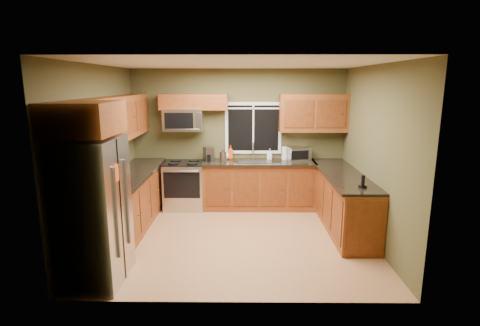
{
  "coord_description": "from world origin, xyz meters",
  "views": [
    {
      "loc": [
        0.1,
        -5.6,
        2.43
      ],
      "look_at": [
        0.05,
        0.35,
        1.15
      ],
      "focal_mm": 28.0,
      "sensor_mm": 36.0,
      "label": 1
    }
  ],
  "objects_px": {
    "paper_towel_roll": "(284,153)",
    "soap_bottle_c": "(226,155)",
    "range": "(185,185)",
    "kettle": "(223,156)",
    "soap_bottle_b": "(270,154)",
    "cordless_phone": "(363,184)",
    "refrigerator": "(92,211)",
    "toaster_oven": "(299,154)",
    "coffee_maker": "(209,155)",
    "soap_bottle_a": "(231,152)",
    "microwave": "(184,120)"
  },
  "relations": [
    {
      "from": "cordless_phone",
      "to": "toaster_oven",
      "type": "bearing_deg",
      "value": 107.84
    },
    {
      "from": "kettle",
      "to": "soap_bottle_a",
      "type": "bearing_deg",
      "value": 64.4
    },
    {
      "from": "paper_towel_roll",
      "to": "soap_bottle_c",
      "type": "height_order",
      "value": "paper_towel_roll"
    },
    {
      "from": "soap_bottle_a",
      "to": "soap_bottle_b",
      "type": "relative_size",
      "value": 1.3
    },
    {
      "from": "soap_bottle_b",
      "to": "cordless_phone",
      "type": "relative_size",
      "value": 1.11
    },
    {
      "from": "microwave",
      "to": "kettle",
      "type": "height_order",
      "value": "microwave"
    },
    {
      "from": "range",
      "to": "microwave",
      "type": "distance_m",
      "value": 1.27
    },
    {
      "from": "refrigerator",
      "to": "microwave",
      "type": "xyz_separation_m",
      "value": [
        0.69,
        2.91,
        0.83
      ]
    },
    {
      "from": "toaster_oven",
      "to": "paper_towel_roll",
      "type": "height_order",
      "value": "paper_towel_roll"
    },
    {
      "from": "toaster_oven",
      "to": "cordless_phone",
      "type": "distance_m",
      "value": 2.09
    },
    {
      "from": "coffee_maker",
      "to": "soap_bottle_b",
      "type": "bearing_deg",
      "value": 9.49
    },
    {
      "from": "paper_towel_roll",
      "to": "soap_bottle_c",
      "type": "distance_m",
      "value": 1.15
    },
    {
      "from": "refrigerator",
      "to": "coffee_maker",
      "type": "distance_m",
      "value": 3.04
    },
    {
      "from": "refrigerator",
      "to": "microwave",
      "type": "height_order",
      "value": "microwave"
    },
    {
      "from": "paper_towel_roll",
      "to": "soap_bottle_c",
      "type": "relative_size",
      "value": 1.6
    },
    {
      "from": "range",
      "to": "paper_towel_roll",
      "type": "height_order",
      "value": "paper_towel_roll"
    },
    {
      "from": "range",
      "to": "cordless_phone",
      "type": "height_order",
      "value": "cordless_phone"
    },
    {
      "from": "microwave",
      "to": "soap_bottle_a",
      "type": "distance_m",
      "value": 1.12
    },
    {
      "from": "toaster_oven",
      "to": "cordless_phone",
      "type": "height_order",
      "value": "toaster_oven"
    },
    {
      "from": "coffee_maker",
      "to": "soap_bottle_c",
      "type": "bearing_deg",
      "value": 30.87
    },
    {
      "from": "refrigerator",
      "to": "kettle",
      "type": "xyz_separation_m",
      "value": [
        1.46,
        2.72,
        0.15
      ]
    },
    {
      "from": "range",
      "to": "kettle",
      "type": "relative_size",
      "value": 3.83
    },
    {
      "from": "soap_bottle_c",
      "to": "toaster_oven",
      "type": "bearing_deg",
      "value": -3.35
    },
    {
      "from": "range",
      "to": "toaster_oven",
      "type": "xyz_separation_m",
      "value": [
        2.24,
        0.15,
        0.6
      ]
    },
    {
      "from": "range",
      "to": "toaster_oven",
      "type": "distance_m",
      "value": 2.33
    },
    {
      "from": "soap_bottle_b",
      "to": "cordless_phone",
      "type": "height_order",
      "value": "soap_bottle_b"
    },
    {
      "from": "range",
      "to": "soap_bottle_c",
      "type": "height_order",
      "value": "soap_bottle_c"
    },
    {
      "from": "toaster_oven",
      "to": "soap_bottle_a",
      "type": "bearing_deg",
      "value": 176.44
    },
    {
      "from": "coffee_maker",
      "to": "soap_bottle_b",
      "type": "relative_size",
      "value": 1.32
    },
    {
      "from": "kettle",
      "to": "paper_towel_roll",
      "type": "bearing_deg",
      "value": 12.13
    },
    {
      "from": "soap_bottle_a",
      "to": "microwave",
      "type": "bearing_deg",
      "value": -174.02
    },
    {
      "from": "toaster_oven",
      "to": "kettle",
      "type": "xyz_separation_m",
      "value": [
        -1.48,
        -0.19,
        -0.02
      ]
    },
    {
      "from": "toaster_oven",
      "to": "cordless_phone",
      "type": "bearing_deg",
      "value": -72.16
    },
    {
      "from": "soap_bottle_b",
      "to": "kettle",
      "type": "bearing_deg",
      "value": -163.03
    },
    {
      "from": "soap_bottle_a",
      "to": "soap_bottle_b",
      "type": "xyz_separation_m",
      "value": [
        0.78,
        0.0,
        -0.03
      ]
    },
    {
      "from": "refrigerator",
      "to": "paper_towel_roll",
      "type": "xyz_separation_m",
      "value": [
        2.66,
        2.98,
        0.17
      ]
    },
    {
      "from": "refrigerator",
      "to": "toaster_oven",
      "type": "distance_m",
      "value": 4.14
    },
    {
      "from": "range",
      "to": "toaster_oven",
      "type": "relative_size",
      "value": 1.97
    },
    {
      "from": "microwave",
      "to": "coffee_maker",
      "type": "bearing_deg",
      "value": -12.45
    },
    {
      "from": "refrigerator",
      "to": "soap_bottle_c",
      "type": "height_order",
      "value": "refrigerator"
    },
    {
      "from": "refrigerator",
      "to": "soap_bottle_b",
      "type": "xyz_separation_m",
      "value": [
        2.37,
        3.0,
        0.14
      ]
    },
    {
      "from": "refrigerator",
      "to": "toaster_oven",
      "type": "height_order",
      "value": "refrigerator"
    },
    {
      "from": "kettle",
      "to": "soap_bottle_b",
      "type": "distance_m",
      "value": 0.95
    },
    {
      "from": "paper_towel_roll",
      "to": "soap_bottle_b",
      "type": "distance_m",
      "value": 0.29
    },
    {
      "from": "toaster_oven",
      "to": "paper_towel_roll",
      "type": "distance_m",
      "value": 0.28
    },
    {
      "from": "soap_bottle_c",
      "to": "kettle",
      "type": "bearing_deg",
      "value": -99.82
    },
    {
      "from": "soap_bottle_b",
      "to": "microwave",
      "type": "bearing_deg",
      "value": -176.79
    },
    {
      "from": "toaster_oven",
      "to": "soap_bottle_a",
      "type": "height_order",
      "value": "soap_bottle_a"
    },
    {
      "from": "coffee_maker",
      "to": "soap_bottle_c",
      "type": "distance_m",
      "value": 0.39
    },
    {
      "from": "coffee_maker",
      "to": "kettle",
      "type": "xyz_separation_m",
      "value": [
        0.29,
        -0.08,
        -0.02
      ]
    }
  ]
}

